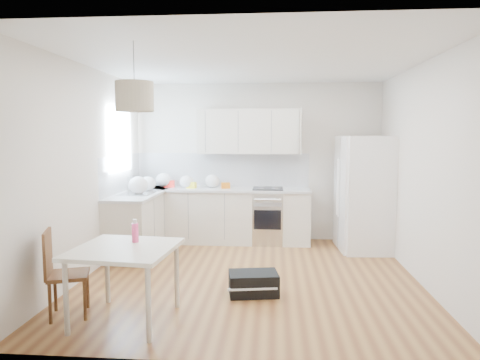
{
  "coord_description": "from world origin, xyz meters",
  "views": [
    {
      "loc": [
        0.3,
        -5.33,
        1.81
      ],
      "look_at": [
        -0.16,
        0.4,
        1.21
      ],
      "focal_mm": 32.0,
      "sensor_mm": 36.0,
      "label": 1
    }
  ],
  "objects_px": {
    "dining_table": "(125,255)",
    "dining_chair": "(69,273)",
    "refrigerator": "(365,193)",
    "gym_bag": "(253,283)"
  },
  "relations": [
    {
      "from": "dining_chair",
      "to": "refrigerator",
      "type": "bearing_deg",
      "value": 19.46
    },
    {
      "from": "dining_table",
      "to": "dining_chair",
      "type": "height_order",
      "value": "dining_chair"
    },
    {
      "from": "dining_table",
      "to": "dining_chair",
      "type": "relative_size",
      "value": 1.14
    },
    {
      "from": "dining_chair",
      "to": "gym_bag",
      "type": "height_order",
      "value": "dining_chair"
    },
    {
      "from": "refrigerator",
      "to": "dining_chair",
      "type": "bearing_deg",
      "value": -144.32
    },
    {
      "from": "dining_table",
      "to": "refrigerator",
      "type": "bearing_deg",
      "value": 50.08
    },
    {
      "from": "dining_table",
      "to": "gym_bag",
      "type": "relative_size",
      "value": 1.84
    },
    {
      "from": "refrigerator",
      "to": "dining_table",
      "type": "relative_size",
      "value": 1.78
    },
    {
      "from": "refrigerator",
      "to": "gym_bag",
      "type": "xyz_separation_m",
      "value": [
        -1.65,
        -2.07,
        -0.77
      ]
    },
    {
      "from": "dining_chair",
      "to": "dining_table",
      "type": "bearing_deg",
      "value": -25.13
    }
  ]
}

